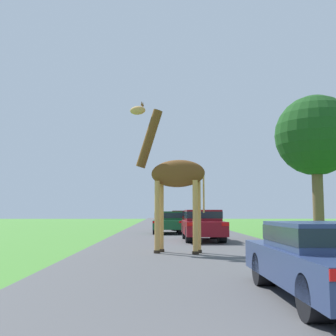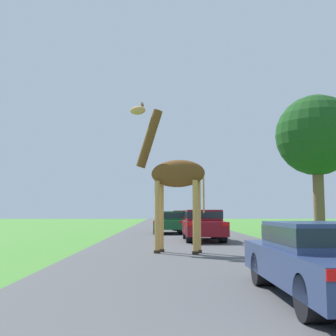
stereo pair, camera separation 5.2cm
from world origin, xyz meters
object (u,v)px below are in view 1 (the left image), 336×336
car_lead_maroon (330,257)px  tree_left_edge (316,136)px  giraffe_near_road (173,175)px  car_queue_right (203,224)px  car_queue_left (184,220)px  car_far_ahead (168,221)px

car_lead_maroon → tree_left_edge: size_ratio=0.57×
tree_left_edge → giraffe_near_road: bearing=-133.8°
car_queue_right → giraffe_near_road: bearing=-105.0°
car_queue_right → car_queue_left: (-0.25, 12.06, -0.01)m
car_queue_left → tree_left_edge: tree_left_edge is taller
tree_left_edge → car_far_ahead: bearing=152.2°
giraffe_near_road → car_lead_maroon: size_ratio=1.19×
car_queue_right → car_queue_left: bearing=91.2°
giraffe_near_road → car_far_ahead: (0.05, 12.53, -1.82)m
giraffe_near_road → car_queue_left: bearing=12.1°
car_queue_right → car_far_ahead: size_ratio=1.14×
giraffe_near_road → car_queue_right: bearing=1.3°
car_far_ahead → giraffe_near_road: bearing=-90.2°
giraffe_near_road → car_queue_right: (1.57, 5.86, -1.79)m
car_queue_right → tree_left_edge: size_ratio=0.61×
car_queue_right → car_far_ahead: (-1.51, 6.67, -0.03)m
giraffe_near_road → car_far_ahead: 12.67m
car_far_ahead → tree_left_edge: tree_left_edge is taller
car_queue_left → car_far_ahead: (-1.27, -5.39, -0.02)m
car_queue_left → car_far_ahead: 5.54m
giraffe_near_road → tree_left_edge: size_ratio=0.67×
giraffe_near_road → car_lead_maroon: (2.23, -7.44, -1.92)m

